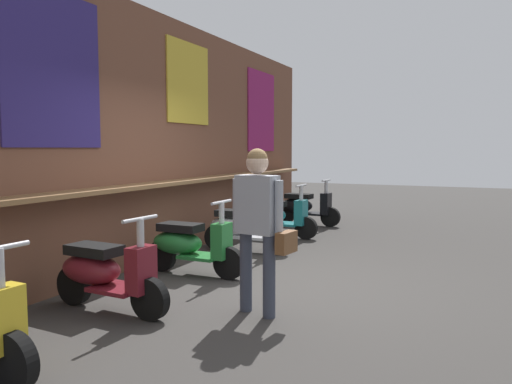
{
  "coord_description": "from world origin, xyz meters",
  "views": [
    {
      "loc": [
        -5.31,
        -2.27,
        1.61
      ],
      "look_at": [
        2.0,
        1.03,
        0.9
      ],
      "focal_mm": 35.04,
      "sensor_mm": 36.0,
      "label": 1
    }
  ],
  "objects_px": {
    "scooter_silver": "(241,227)",
    "shopper_with_handbag": "(259,215)",
    "scooter_black": "(304,206)",
    "scooter_maroon": "(104,272)",
    "scooter_green": "(189,244)",
    "scooter_teal": "(276,216)"
  },
  "relations": [
    {
      "from": "scooter_silver",
      "to": "shopper_with_handbag",
      "type": "bearing_deg",
      "value": -63.15
    },
    {
      "from": "scooter_black",
      "to": "scooter_silver",
      "type": "bearing_deg",
      "value": -86.78
    },
    {
      "from": "scooter_maroon",
      "to": "scooter_green",
      "type": "bearing_deg",
      "value": 93.91
    },
    {
      "from": "scooter_black",
      "to": "scooter_maroon",
      "type": "bearing_deg",
      "value": -86.78
    },
    {
      "from": "shopper_with_handbag",
      "to": "scooter_black",
      "type": "bearing_deg",
      "value": 22.5
    },
    {
      "from": "scooter_green",
      "to": "scooter_maroon",
      "type": "bearing_deg",
      "value": -89.16
    },
    {
      "from": "scooter_maroon",
      "to": "scooter_black",
      "type": "bearing_deg",
      "value": 93.91
    },
    {
      "from": "scooter_maroon",
      "to": "scooter_black",
      "type": "relative_size",
      "value": 1.0
    },
    {
      "from": "scooter_black",
      "to": "shopper_with_handbag",
      "type": "distance_m",
      "value": 5.77
    },
    {
      "from": "shopper_with_handbag",
      "to": "scooter_green",
      "type": "bearing_deg",
      "value": 62.29
    },
    {
      "from": "shopper_with_handbag",
      "to": "scooter_maroon",
      "type": "bearing_deg",
      "value": 118.39
    },
    {
      "from": "scooter_silver",
      "to": "scooter_maroon",
      "type": "bearing_deg",
      "value": -92.48
    },
    {
      "from": "scooter_black",
      "to": "scooter_teal",
      "type": "bearing_deg",
      "value": -86.78
    },
    {
      "from": "scooter_silver",
      "to": "scooter_teal",
      "type": "height_order",
      "value": "same"
    },
    {
      "from": "scooter_maroon",
      "to": "scooter_black",
      "type": "distance_m",
      "value": 6.09
    },
    {
      "from": "scooter_black",
      "to": "shopper_with_handbag",
      "type": "relative_size",
      "value": 0.88
    },
    {
      "from": "scooter_maroon",
      "to": "scooter_teal",
      "type": "distance_m",
      "value": 4.53
    },
    {
      "from": "scooter_green",
      "to": "shopper_with_handbag",
      "type": "xyz_separation_m",
      "value": [
        -1.03,
        -1.44,
        0.58
      ]
    },
    {
      "from": "scooter_maroon",
      "to": "scooter_silver",
      "type": "height_order",
      "value": "same"
    },
    {
      "from": "scooter_maroon",
      "to": "shopper_with_handbag",
      "type": "relative_size",
      "value": 0.88
    },
    {
      "from": "scooter_teal",
      "to": "scooter_black",
      "type": "height_order",
      "value": "same"
    },
    {
      "from": "scooter_maroon",
      "to": "scooter_teal",
      "type": "relative_size",
      "value": 1.0
    }
  ]
}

